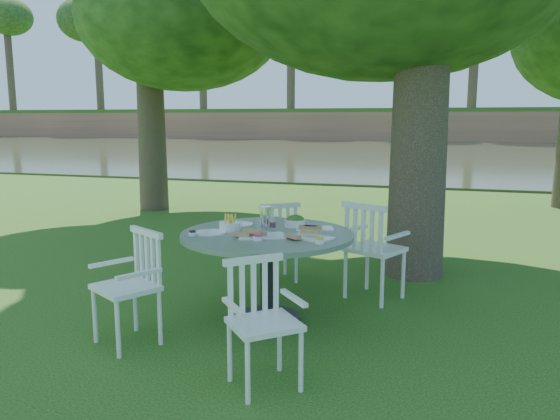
# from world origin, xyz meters

# --- Properties ---
(ground) EXTENTS (140.00, 140.00, 0.00)m
(ground) POSITION_xyz_m (0.00, 0.00, 0.00)
(ground) COLOR #1B420D
(ground) RESTS_ON ground
(table) EXTENTS (1.45, 1.45, 0.77)m
(table) POSITION_xyz_m (0.09, -0.46, 0.63)
(table) COLOR black
(table) RESTS_ON ground
(chair_ne) EXTENTS (0.62, 0.61, 0.94)m
(chair_ne) POSITION_xyz_m (0.84, 0.32, 0.55)
(chair_ne) COLOR white
(chair_ne) RESTS_ON ground
(chair_nw) EXTENTS (0.59, 0.58, 0.86)m
(chair_nw) POSITION_xyz_m (-0.16, 0.60, 0.50)
(chair_nw) COLOR white
(chair_nw) RESTS_ON ground
(chair_sw) EXTENTS (0.58, 0.57, 0.87)m
(chair_sw) POSITION_xyz_m (-0.74, -1.16, 0.51)
(chair_sw) COLOR white
(chair_sw) RESTS_ON ground
(chair_se) EXTENTS (0.57, 0.56, 0.82)m
(chair_se) POSITION_xyz_m (0.38, -1.52, 0.48)
(chair_se) COLOR white
(chair_se) RESTS_ON ground
(tableware) EXTENTS (1.18, 0.76, 0.20)m
(tableware) POSITION_xyz_m (0.05, -0.40, 0.81)
(tableware) COLOR white
(tableware) RESTS_ON table
(river) EXTENTS (100.00, 28.00, 0.12)m
(river) POSITION_xyz_m (0.00, 23.00, 0.00)
(river) COLOR #313620
(river) RESTS_ON ground
(far_bank) EXTENTS (100.00, 18.00, 15.20)m
(far_bank) POSITION_xyz_m (0.28, 41.12, 7.25)
(far_bank) COLOR #915E43
(far_bank) RESTS_ON ground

